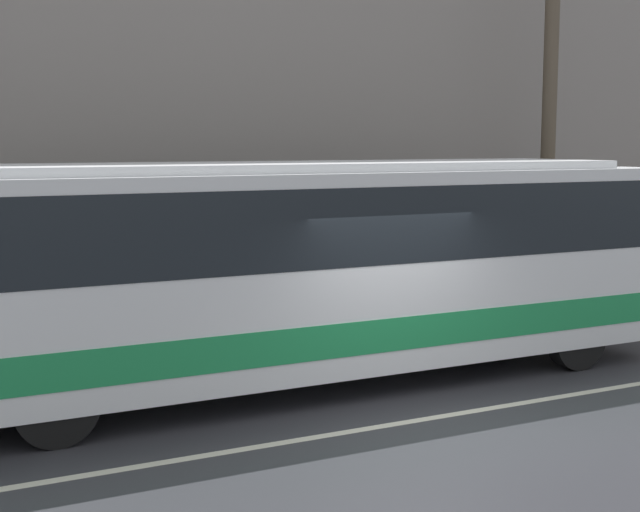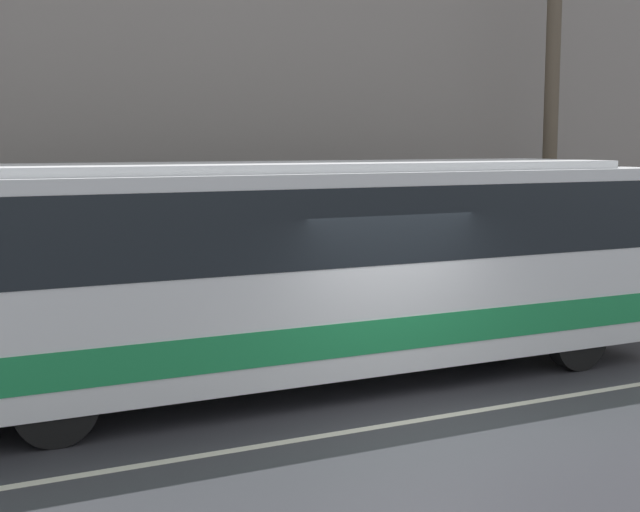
# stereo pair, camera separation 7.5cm
# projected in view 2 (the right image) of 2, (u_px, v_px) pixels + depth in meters

# --- Properties ---
(ground_plane) EXTENTS (60.00, 60.00, 0.00)m
(ground_plane) POSITION_uv_depth(u_px,v_px,m) (428.00, 419.00, 11.18)
(ground_plane) COLOR #333338
(sidewalk) EXTENTS (60.00, 2.21, 0.16)m
(sidewalk) POSITION_uv_depth(u_px,v_px,m) (268.00, 335.00, 15.70)
(sidewalk) COLOR #A09E99
(sidewalk) RESTS_ON ground_plane
(building_facade) EXTENTS (60.00, 0.35, 11.49)m
(building_facade) POSITION_uv_depth(u_px,v_px,m) (239.00, 26.00, 16.11)
(building_facade) COLOR gray
(building_facade) RESTS_ON ground_plane
(lane_stripe) EXTENTS (54.00, 0.14, 0.01)m
(lane_stripe) POSITION_uv_depth(u_px,v_px,m) (428.00, 419.00, 11.18)
(lane_stripe) COLOR beige
(lane_stripe) RESTS_ON ground_plane
(transit_bus) EXTENTS (11.77, 2.62, 3.17)m
(transit_bus) POSITION_uv_depth(u_px,v_px,m) (291.00, 261.00, 12.52)
(transit_bus) COLOR white
(transit_bus) RESTS_ON ground_plane
(utility_pole_near) EXTENTS (0.29, 0.29, 8.39)m
(utility_pole_near) POSITION_uv_depth(u_px,v_px,m) (552.00, 96.00, 17.53)
(utility_pole_near) COLOR brown
(utility_pole_near) RESTS_ON sidewalk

